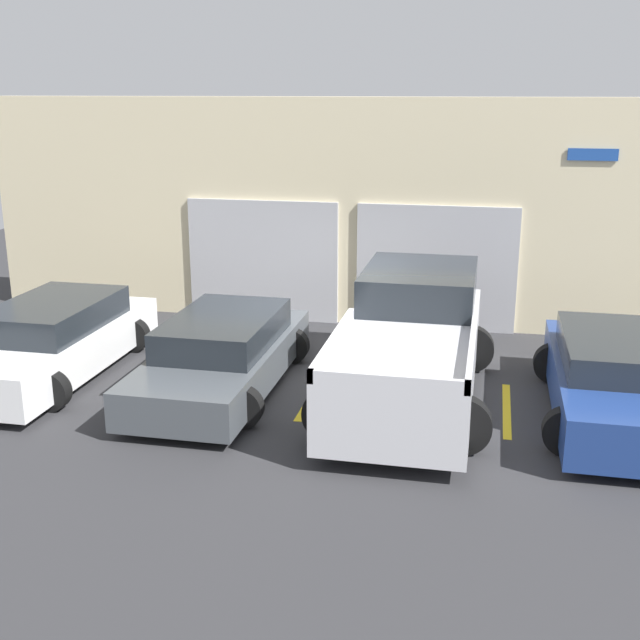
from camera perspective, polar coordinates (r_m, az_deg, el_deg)
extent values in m
plane|color=#2D2D30|center=(13.87, 0.54, -3.67)|extent=(28.00, 28.00, 0.00)
cube|color=beige|center=(16.47, 2.90, 7.65)|extent=(15.92, 0.60, 4.55)
cube|color=#ADADB2|center=(16.76, -4.09, 4.24)|extent=(3.18, 0.08, 2.51)
cube|color=#ADADB2|center=(16.15, 8.24, 3.66)|extent=(3.18, 0.08, 2.51)
cube|color=#1E4799|center=(15.89, 18.84, 11.07)|extent=(0.90, 0.03, 0.22)
cube|color=silver|center=(12.37, 6.36, -2.74)|extent=(1.98, 5.35, 0.99)
cube|color=#1E2328|center=(13.55, 7.11, 2.44)|extent=(1.83, 2.41, 0.61)
cube|color=silver|center=(11.18, 0.94, -1.55)|extent=(0.08, 2.94, 0.18)
cube|color=silver|center=(10.99, 10.73, -2.16)|extent=(0.08, 2.94, 0.18)
cube|color=silver|center=(9.70, 4.83, -4.42)|extent=(1.98, 0.08, 0.18)
cylinder|color=black|center=(14.13, 3.46, -1.58)|extent=(0.81, 0.22, 0.81)
cylinder|color=black|center=(13.99, 10.63, -2.02)|extent=(0.81, 0.22, 0.81)
cylinder|color=black|center=(11.06, 0.82, -6.71)|extent=(0.81, 0.22, 0.81)
cylinder|color=black|center=(10.88, 10.04, -7.36)|extent=(0.81, 0.22, 0.81)
cube|color=white|center=(14.30, -18.44, -1.91)|extent=(1.76, 4.69, 0.66)
cube|color=#1E2328|center=(14.24, -18.41, 0.38)|extent=(1.55, 2.58, 0.47)
cylinder|color=black|center=(15.92, -18.19, -0.69)|extent=(0.62, 0.22, 0.62)
cylinder|color=black|center=(15.22, -13.16, -1.06)|extent=(0.62, 0.22, 0.62)
cylinder|color=black|center=(12.80, -18.63, -4.80)|extent=(0.62, 0.22, 0.62)
cube|color=#474C51|center=(13.08, -6.94, -3.03)|extent=(1.79, 4.71, 0.58)
cube|color=#1E2328|center=(13.02, -6.85, -0.68)|extent=(1.57, 2.59, 0.47)
cylinder|color=black|center=(14.67, -7.98, -1.42)|extent=(0.62, 0.22, 0.62)
cylinder|color=black|center=(14.23, -2.04, -1.84)|extent=(0.62, 0.22, 0.62)
cylinder|color=black|center=(12.13, -12.67, -5.48)|extent=(0.62, 0.22, 0.62)
cylinder|color=black|center=(11.59, -5.57, -6.19)|extent=(0.62, 0.22, 0.62)
cube|color=navy|center=(12.54, 20.18, -4.51)|extent=(1.74, 4.53, 0.68)
cube|color=#1E2328|center=(12.47, 20.36, -1.97)|extent=(1.53, 2.49, 0.41)
cylinder|color=black|center=(13.82, 16.27, -2.97)|extent=(0.66, 0.22, 0.66)
cylinder|color=black|center=(11.20, 17.16, -7.59)|extent=(0.66, 0.22, 0.66)
cube|color=gold|center=(13.77, -12.84, -4.22)|extent=(0.12, 2.20, 0.01)
cube|color=gold|center=(12.83, -0.47, -5.31)|extent=(0.12, 2.20, 0.01)
cube|color=gold|center=(12.57, 13.14, -6.23)|extent=(0.12, 2.20, 0.01)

